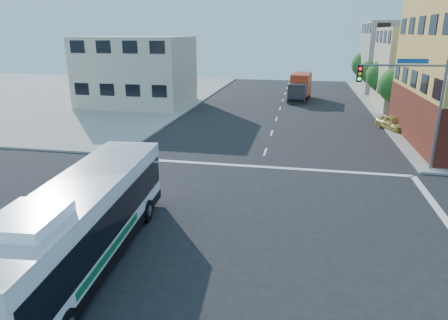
# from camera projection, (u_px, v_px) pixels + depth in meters

# --- Properties ---
(ground) EXTENTS (120.00, 120.00, 0.00)m
(ground) POSITION_uv_depth(u_px,v_px,m) (237.00, 235.00, 17.53)
(ground) COLOR black
(ground) RESTS_ON ground
(sidewalk_nw) EXTENTS (50.00, 50.00, 0.15)m
(sidewalk_nw) POSITION_uv_depth(u_px,v_px,m) (34.00, 94.00, 56.61)
(sidewalk_nw) COLOR gray
(sidewalk_nw) RESTS_ON ground
(building_east_near) EXTENTS (12.06, 10.06, 9.00)m
(building_east_near) POSITION_uv_depth(u_px,v_px,m) (435.00, 69.00, 44.77)
(building_east_near) COLOR #C3B595
(building_east_near) RESTS_ON ground
(building_east_far) EXTENTS (12.06, 10.06, 10.00)m
(building_east_far) POSITION_uv_depth(u_px,v_px,m) (407.00, 57.00, 57.70)
(building_east_far) COLOR #9C9B97
(building_east_far) RESTS_ON ground
(building_west) EXTENTS (12.06, 10.06, 8.00)m
(building_west) POSITION_uv_depth(u_px,v_px,m) (137.00, 72.00, 47.42)
(building_west) COLOR beige
(building_west) RESTS_ON ground
(signal_mast_ne) EXTENTS (7.91, 1.13, 8.07)m
(signal_mast_ne) POSITION_uv_depth(u_px,v_px,m) (413.00, 93.00, 24.26)
(signal_mast_ne) COLOR slate
(signal_mast_ne) RESTS_ON ground
(street_tree_a) EXTENTS (3.60, 3.60, 5.53)m
(street_tree_a) POSITION_uv_depth(u_px,v_px,m) (398.00, 83.00, 40.33)
(street_tree_a) COLOR #3D2916
(street_tree_a) RESTS_ON ground
(street_tree_b) EXTENTS (3.80, 3.80, 5.79)m
(street_tree_b) POSITION_uv_depth(u_px,v_px,m) (384.00, 74.00, 47.75)
(street_tree_b) COLOR #3D2916
(street_tree_b) RESTS_ON ground
(street_tree_c) EXTENTS (3.40, 3.40, 5.29)m
(street_tree_c) POSITION_uv_depth(u_px,v_px,m) (373.00, 70.00, 55.31)
(street_tree_c) COLOR #3D2916
(street_tree_c) RESTS_ON ground
(street_tree_d) EXTENTS (4.00, 4.00, 6.03)m
(street_tree_d) POSITION_uv_depth(u_px,v_px,m) (365.00, 63.00, 62.66)
(street_tree_d) COLOR #3D2916
(street_tree_d) RESTS_ON ground
(transit_bus) EXTENTS (3.55, 12.31, 3.60)m
(transit_bus) POSITION_uv_depth(u_px,v_px,m) (82.00, 224.00, 14.73)
(transit_bus) COLOR black
(transit_bus) RESTS_ON ground
(box_truck) EXTENTS (2.94, 7.62, 3.35)m
(box_truck) POSITION_uv_depth(u_px,v_px,m) (300.00, 88.00, 51.75)
(box_truck) COLOR #28292E
(box_truck) RESTS_ON ground
(parked_car) EXTENTS (2.84, 4.18, 1.32)m
(parked_car) POSITION_uv_depth(u_px,v_px,m) (393.00, 123.00, 36.05)
(parked_car) COLOR gold
(parked_car) RESTS_ON ground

